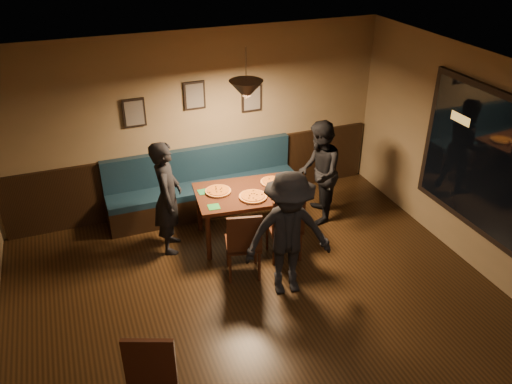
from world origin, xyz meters
TOP-DOWN VIEW (x-y plane):
  - floor at (0.00, 0.00)m, footprint 7.00×7.00m
  - ceiling at (0.00, 0.00)m, footprint 7.00×7.00m
  - wall_back at (0.00, 3.50)m, footprint 6.00×0.00m
  - wainscot at (0.00, 3.47)m, footprint 5.88×0.06m
  - booth_bench at (0.00, 3.20)m, footprint 3.00×0.60m
  - window_frame at (2.96, 0.50)m, footprint 0.06×2.56m
  - window_glass at (2.93, 0.50)m, footprint 0.00×2.40m
  - picture_left at (-0.90, 3.47)m, footprint 0.32×0.04m
  - picture_center at (0.00, 3.47)m, footprint 0.32×0.04m
  - picture_right at (0.90, 3.47)m, footprint 0.32×0.04m
  - pendant_lamp at (0.38, 2.27)m, footprint 0.44×0.44m
  - dining_table at (0.38, 2.27)m, footprint 1.53×1.07m
  - chair_near_left at (0.04, 1.50)m, footprint 0.53×0.53m
  - chair_near_right at (0.70, 1.68)m, footprint 0.49×0.49m
  - diner_left at (-0.72, 2.42)m, footprint 0.54×0.68m
  - diner_right at (1.56, 2.38)m, footprint 0.88×0.96m
  - diner_front at (0.44, 0.99)m, footprint 1.16×0.78m
  - pizza_a at (-0.01, 2.40)m, footprint 0.38×0.38m
  - pizza_b at (0.39, 2.08)m, footprint 0.51×0.51m
  - pizza_c at (0.81, 2.39)m, footprint 0.41×0.41m
  - soda_glass at (0.98, 1.94)m, footprint 0.09×0.09m
  - tabasco_bottle at (0.84, 2.19)m, footprint 0.03×0.03m
  - napkin_a at (-0.19, 2.49)m, footprint 0.16×0.16m
  - napkin_b at (-0.18, 2.04)m, footprint 0.17×0.17m
  - cutlery_set at (0.38, 1.93)m, footprint 0.18×0.06m

SIDE VIEW (x-z plane):
  - floor at x=0.00m, z-range 0.00..0.00m
  - dining_table at x=0.38m, z-range 0.00..0.77m
  - chair_near_right at x=0.70m, z-range 0.00..0.99m
  - chair_near_left at x=0.04m, z-range 0.00..1.00m
  - wainscot at x=0.00m, z-range 0.00..1.00m
  - booth_bench at x=0.00m, z-range 0.00..1.00m
  - cutlery_set at x=0.38m, z-range 0.77..0.77m
  - napkin_b at x=-0.18m, z-range 0.77..0.78m
  - napkin_a at x=-0.19m, z-range 0.77..0.78m
  - pizza_c at x=0.81m, z-range 0.77..0.81m
  - pizza_a at x=-0.01m, z-range 0.77..0.81m
  - pizza_b at x=0.39m, z-range 0.77..0.82m
  - diner_right at x=1.56m, z-range 0.00..1.61m
  - diner_left at x=-0.72m, z-range 0.00..1.64m
  - tabasco_bottle at x=0.84m, z-range 0.77..0.88m
  - diner_front at x=0.44m, z-range 0.00..1.66m
  - soda_glass at x=0.98m, z-range 0.77..0.92m
  - wall_back at x=0.00m, z-range -1.60..4.40m
  - window_frame at x=2.96m, z-range 0.57..2.43m
  - window_glass at x=2.93m, z-range 0.30..2.70m
  - picture_left at x=-0.90m, z-range 1.49..1.91m
  - picture_right at x=0.90m, z-range 1.49..1.91m
  - picture_center at x=0.00m, z-range 1.64..2.06m
  - pendant_lamp at x=0.38m, z-range 2.12..2.38m
  - ceiling at x=0.00m, z-range 2.80..2.80m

